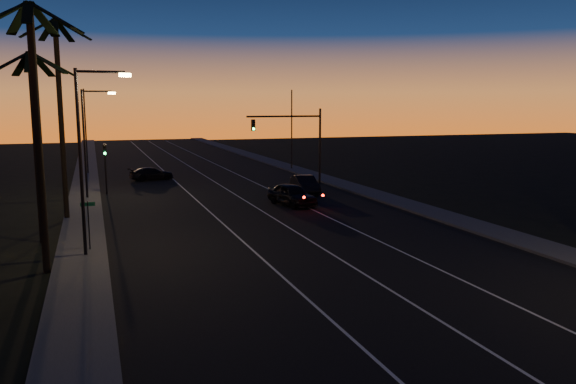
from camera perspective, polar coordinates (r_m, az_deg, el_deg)
name	(u,v)px	position (r m, az deg, el deg)	size (l,w,h in m)	color
road	(250,208)	(40.17, -3.87, -1.67)	(20.00, 170.00, 0.01)	black
sidewalk_left	(84,218)	(38.79, -20.05, -2.46)	(2.40, 170.00, 0.16)	#393836
sidewalk_right	(389,199)	(44.41, 10.20, -0.68)	(2.40, 170.00, 0.16)	#393836
lane_stripe_left	(209,211)	(39.50, -8.07, -1.90)	(0.12, 160.00, 0.01)	silver
lane_stripe_mid	(257,208)	(40.30, -3.19, -1.61)	(0.12, 160.00, 0.01)	silver
lane_stripe_right	(302,205)	(41.39, 1.47, -1.32)	(0.12, 160.00, 0.01)	silver
palm_near	(36,111)	(26.19, -24.21, 7.54)	(4.25, 4.16, 11.53)	black
palm_mid	(35,126)	(32.23, -24.31, 6.17)	(4.25, 4.16, 10.03)	black
palm_far	(60,100)	(38.14, -22.17, 8.64)	(4.25, 4.16, 12.53)	black
streetlight_left_near	(86,148)	(28.17, -19.80, 4.26)	(2.55, 0.26, 9.00)	black
streetlight_left_far	(88,134)	(46.15, -19.64, 5.53)	(2.55, 0.26, 8.50)	black
street_sign	(88,220)	(29.64, -19.61, -2.69)	(0.70, 0.06, 2.60)	black
signal_mast	(296,133)	(51.26, 0.82, 6.00)	(7.10, 0.41, 7.00)	black
signal_post	(105,160)	(48.29, -18.09, 3.14)	(0.28, 0.37, 4.20)	black
far_pole_left	(86,132)	(63.16, -19.85, 5.76)	(0.14, 0.14, 9.00)	black
far_pole_right	(292,130)	(63.87, 0.38, 6.31)	(0.14, 0.14, 9.00)	black
lead_car	(292,195)	(41.18, 0.40, -0.26)	(2.93, 5.46, 1.59)	black
right_car	(305,185)	(46.64, 1.72, 0.75)	(2.03, 4.66, 1.49)	black
cross_car	(152,174)	(56.75, -13.69, 1.83)	(4.60, 2.72, 1.25)	black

